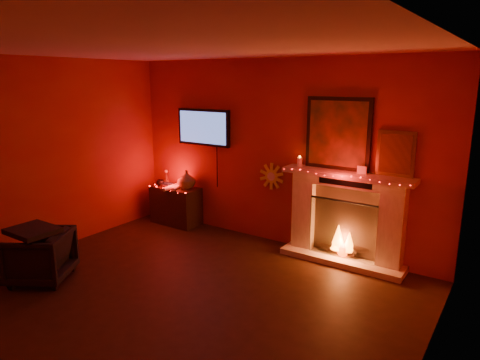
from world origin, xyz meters
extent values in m
plane|color=black|center=(0.00, 0.00, 0.00)|extent=(5.00, 5.00, 0.00)
plane|color=beige|center=(0.00, 0.00, 2.70)|extent=(5.00, 5.00, 0.00)
plane|color=#A5221A|center=(0.00, 2.50, 1.35)|extent=(5.00, 0.00, 5.00)
plane|color=#A5221A|center=(-2.50, 0.00, 1.35)|extent=(0.00, 5.00, 5.00)
plane|color=#A5221A|center=(2.50, 0.00, 1.35)|extent=(0.00, 5.00, 5.00)
cube|color=#F5E7CE|center=(1.15, 2.30, 0.04)|extent=(1.65, 0.40, 0.08)
cube|color=#F5E7CE|center=(0.55, 2.39, 0.55)|extent=(0.30, 0.22, 0.95)
cube|color=#F5E7CE|center=(1.75, 2.39, 0.55)|extent=(0.30, 0.22, 0.95)
cube|color=#F5E7CE|center=(1.15, 2.39, 1.10)|extent=(1.50, 0.22, 0.14)
cube|color=#F5E7CE|center=(1.15, 2.33, 1.20)|extent=(1.72, 0.34, 0.06)
cube|color=#956D56|center=(1.15, 2.45, 0.55)|extent=(0.90, 0.10, 0.95)
cube|color=black|center=(1.15, 2.27, 0.47)|extent=(0.90, 0.02, 0.78)
cylinder|color=black|center=(1.05, 2.36, 0.14)|extent=(0.55, 0.09, 0.09)
cylinder|color=black|center=(1.23, 2.38, 0.20)|extent=(0.51, 0.18, 0.08)
cone|color=orange|center=(1.07, 2.36, 0.33)|extent=(0.20, 0.20, 0.34)
cone|color=orange|center=(1.22, 2.37, 0.29)|extent=(0.16, 0.16, 0.26)
sphere|color=#FF3F07|center=(1.15, 2.36, 0.16)|extent=(0.18, 0.18, 0.18)
cube|color=black|center=(0.95, 2.46, 1.71)|extent=(0.88, 0.05, 0.95)
cube|color=#BD4C19|center=(0.95, 2.44, 1.71)|extent=(0.78, 0.01, 0.85)
cube|color=#AC9332|center=(1.70, 2.47, 1.51)|extent=(0.46, 0.04, 0.56)
cube|color=#AB6B27|center=(1.70, 2.45, 1.51)|extent=(0.38, 0.01, 0.48)
cylinder|color=white|center=(0.45, 2.38, 1.29)|extent=(0.07, 0.07, 0.12)
cube|color=silver|center=(1.33, 2.36, 1.28)|extent=(0.12, 0.01, 0.10)
cube|color=black|center=(-1.30, 2.46, 1.65)|extent=(1.00, 0.06, 0.58)
cube|color=#4661B4|center=(-1.30, 2.42, 1.65)|extent=(0.92, 0.01, 0.50)
cylinder|color=black|center=(-1.05, 2.47, 1.03)|extent=(0.02, 0.02, 0.66)
cylinder|color=yellow|center=(-0.05, 2.48, 1.00)|extent=(0.20, 0.03, 0.20)
cylinder|color=silver|center=(-0.05, 2.46, 1.00)|extent=(0.13, 0.01, 0.13)
cube|color=black|center=(-1.78, 2.26, 0.32)|extent=(0.83, 0.42, 0.64)
imported|color=brown|center=(-1.56, 2.30, 0.79)|extent=(0.29, 0.29, 0.31)
imported|color=black|center=(-2.05, 2.19, 0.69)|extent=(0.13, 0.13, 0.10)
cylinder|color=silver|center=(-1.80, 2.18, 0.66)|extent=(0.10, 0.38, 0.05)
cylinder|color=silver|center=(-1.73, 2.13, 0.66)|extent=(0.05, 0.38, 0.05)
cylinder|color=silver|center=(-1.69, 2.24, 0.66)|extent=(0.16, 0.38, 0.05)
cube|color=maroon|center=(-1.95, 2.22, 0.65)|extent=(0.20, 0.14, 0.03)
cube|color=#1E3447|center=(-1.94, 2.23, 0.68)|extent=(0.17, 0.12, 0.02)
imported|color=black|center=(-1.70, -0.25, 0.31)|extent=(0.94, 0.93, 0.62)
camera|label=1|loc=(3.02, -2.88, 2.40)|focal=32.00mm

